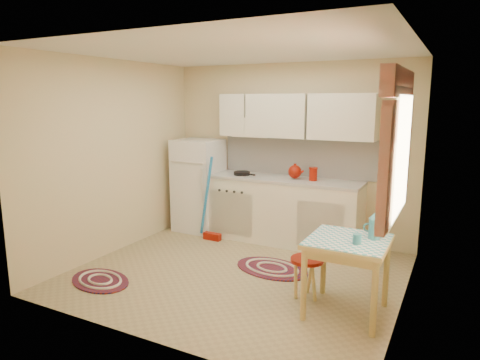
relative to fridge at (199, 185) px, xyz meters
The scene contains 14 objects.
room_shell 2.01m from the fridge, 34.23° to the right, with size 3.64×3.60×2.52m.
fridge is the anchor object (origin of this frame).
broom 0.57m from the fridge, 38.19° to the right, with size 0.28×0.12×1.20m, color #1F79C7, non-canonical shape.
base_cabinets 1.35m from the fridge, ahead, with size 2.25×0.60×0.88m, color white.
countertop 1.34m from the fridge, ahead, with size 2.27×0.62×0.04m, color #B0AEA7.
frying_pan 0.79m from the fridge, ahead, with size 0.23×0.23×0.05m, color black.
red_kettle 1.57m from the fridge, ahead, with size 0.20×0.18×0.20m, color maroon, non-canonical shape.
red_canister 1.82m from the fridge, ahead, with size 0.11×0.11×0.16m, color maroon.
table 3.14m from the fridge, 31.04° to the right, with size 0.72×0.72×0.72m, color #E3C571.
stool 2.73m from the fridge, 33.34° to the right, with size 0.33×0.33×0.42m, color maroon.
coffee_pot 3.25m from the fridge, 27.33° to the right, with size 0.13×0.11×0.27m, color teal, non-canonical shape.
mug 3.26m from the fridge, 31.65° to the right, with size 0.08×0.08×0.10m, color teal.
rug_center 2.02m from the fridge, 30.22° to the right, with size 0.92×0.62×0.02m, color maroon, non-canonical shape.
rug_left 2.27m from the fridge, 87.81° to the right, with size 0.80×0.53×0.02m, color maroon, non-canonical shape.
Camera 1 is at (2.20, -4.15, 1.99)m, focal length 32.00 mm.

